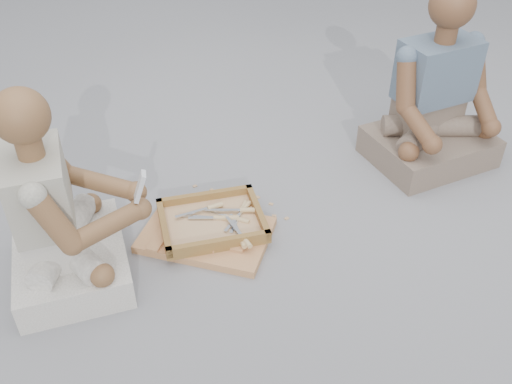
{
  "coord_description": "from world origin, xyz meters",
  "views": [
    {
      "loc": [
        -0.03,
        -1.68,
        1.65
      ],
      "look_at": [
        -0.04,
        0.09,
        0.3
      ],
      "focal_mm": 40.0,
      "sensor_mm": 36.0,
      "label": 1
    }
  ],
  "objects_px": {
    "tool_tray": "(212,222)",
    "craftsman": "(60,220)",
    "companion": "(435,107)",
    "carved_panel": "(206,235)"
  },
  "relations": [
    {
      "from": "craftsman",
      "to": "carved_panel",
      "type": "bearing_deg",
      "value": 93.9
    },
    {
      "from": "carved_panel",
      "to": "craftsman",
      "type": "height_order",
      "value": "craftsman"
    },
    {
      "from": "companion",
      "to": "carved_panel",
      "type": "bearing_deg",
      "value": 4.53
    },
    {
      "from": "craftsman",
      "to": "companion",
      "type": "xyz_separation_m",
      "value": [
        1.6,
        0.85,
        0.02
      ]
    },
    {
      "from": "carved_panel",
      "to": "craftsman",
      "type": "xyz_separation_m",
      "value": [
        -0.52,
        -0.21,
        0.26
      ]
    },
    {
      "from": "carved_panel",
      "to": "craftsman",
      "type": "relative_size",
      "value": 0.65
    },
    {
      "from": "craftsman",
      "to": "tool_tray",
      "type": "bearing_deg",
      "value": 96.88
    },
    {
      "from": "carved_panel",
      "to": "tool_tray",
      "type": "relative_size",
      "value": 1.04
    },
    {
      "from": "tool_tray",
      "to": "companion",
      "type": "height_order",
      "value": "companion"
    },
    {
      "from": "tool_tray",
      "to": "craftsman",
      "type": "height_order",
      "value": "craftsman"
    }
  ]
}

